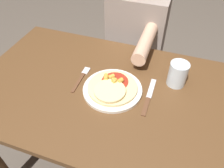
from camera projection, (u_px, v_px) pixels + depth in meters
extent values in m
plane|color=brown|center=(112.00, 167.00, 1.48)|extent=(8.00, 8.00, 0.00)
cube|color=brown|center=(113.00, 93.00, 0.97)|extent=(1.26, 0.74, 0.03)
cylinder|color=brown|center=(51.00, 80.00, 1.57)|extent=(0.06, 0.06, 0.71)
cylinder|color=brown|center=(220.00, 123.00, 1.30)|extent=(0.06, 0.06, 0.71)
cylinder|color=silver|center=(112.00, 89.00, 0.95)|extent=(0.26, 0.26, 0.01)
cylinder|color=#E0C689|center=(112.00, 87.00, 0.94)|extent=(0.22, 0.22, 0.01)
cylinder|color=#9E2819|center=(114.00, 81.00, 0.96)|extent=(0.12, 0.12, 0.00)
cylinder|color=beige|center=(109.00, 90.00, 0.91)|extent=(0.13, 0.13, 0.01)
cylinder|color=gold|center=(120.00, 81.00, 0.95)|extent=(0.03, 0.03, 0.02)
cylinder|color=gold|center=(115.00, 81.00, 0.95)|extent=(0.02, 0.03, 0.02)
cylinder|color=gold|center=(111.00, 77.00, 0.96)|extent=(0.03, 0.03, 0.02)
cylinder|color=gold|center=(115.00, 81.00, 0.94)|extent=(0.03, 0.03, 0.02)
cylinder|color=gold|center=(106.00, 77.00, 0.96)|extent=(0.03, 0.04, 0.02)
cube|color=brown|center=(78.00, 83.00, 0.99)|extent=(0.02, 0.13, 0.00)
cube|color=silver|center=(86.00, 71.00, 1.05)|extent=(0.03, 0.05, 0.00)
cube|color=brown|center=(146.00, 106.00, 0.89)|extent=(0.02, 0.10, 0.00)
cube|color=silver|center=(151.00, 88.00, 0.96)|extent=(0.02, 0.12, 0.00)
cylinder|color=silver|center=(178.00, 74.00, 0.95)|extent=(0.08, 0.08, 0.11)
cylinder|color=#2D2D38|center=(122.00, 84.00, 1.72)|extent=(0.11, 0.11, 0.47)
cylinder|color=#2D2D38|center=(142.00, 88.00, 1.68)|extent=(0.11, 0.11, 0.47)
cube|color=gray|center=(137.00, 32.00, 1.37)|extent=(0.34, 0.22, 0.48)
cylinder|color=tan|center=(145.00, 43.00, 1.10)|extent=(0.07, 0.30, 0.07)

